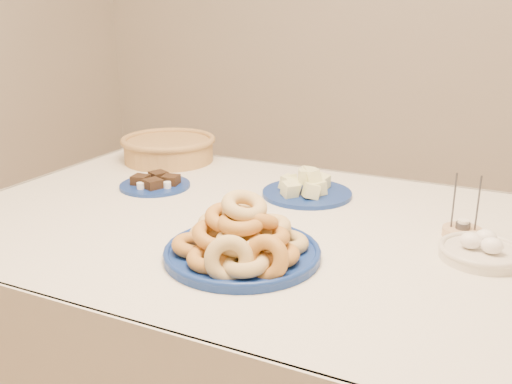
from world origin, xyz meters
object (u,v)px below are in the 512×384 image
egg_bowl (482,251)px  dining_table (264,259)px  donut_platter (242,241)px  candle_holder (462,231)px  melon_plate (306,188)px  brownie_plate (155,183)px  wicker_basket (169,148)px

egg_bowl → dining_table: bearing=-178.8°
donut_platter → candle_holder: size_ratio=2.90×
melon_plate → candle_holder: size_ratio=2.12×
brownie_plate → candle_holder: size_ratio=1.56×
donut_platter → melon_plate: donut_platter is taller
donut_platter → candle_holder: 0.56m
melon_plate → brownie_plate: size_ratio=1.36×
melon_plate → candle_holder: 0.48m
wicker_basket → candle_holder: size_ratio=2.77×
melon_plate → wicker_basket: (-0.60, 0.16, 0.02)m
donut_platter → egg_bowl: donut_platter is taller
egg_bowl → donut_platter: bearing=-154.0°
brownie_plate → egg_bowl: 0.98m
dining_table → candle_holder: candle_holder is taller
melon_plate → candle_holder: candle_holder is taller
donut_platter → egg_bowl: size_ratio=2.38×
brownie_plate → wicker_basket: size_ratio=0.56×
donut_platter → wicker_basket: donut_platter is taller
melon_plate → brownie_plate: bearing=-164.4°
egg_bowl → brownie_plate: bearing=173.2°
melon_plate → brownie_plate: (-0.46, -0.13, -0.01)m
candle_holder → melon_plate: bearing=164.7°
dining_table → melon_plate: (0.02, 0.25, 0.13)m
donut_platter → wicker_basket: (-0.63, 0.63, 0.01)m
dining_table → wicker_basket: 0.73m
candle_holder → brownie_plate: bearing=-179.9°
dining_table → donut_platter: 0.27m
dining_table → wicker_basket: size_ratio=3.84×
melon_plate → wicker_basket: melon_plate is taller
brownie_plate → candle_holder: candle_holder is taller
donut_platter → candle_holder: (0.43, 0.35, -0.03)m
donut_platter → brownie_plate: size_ratio=1.86×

